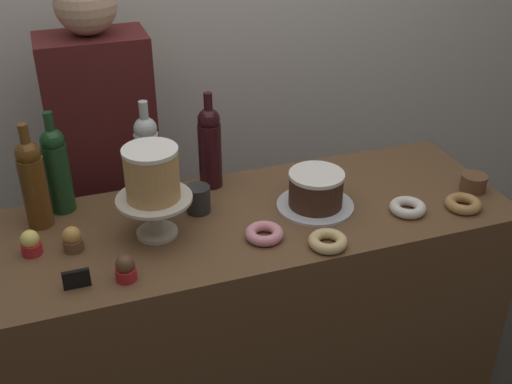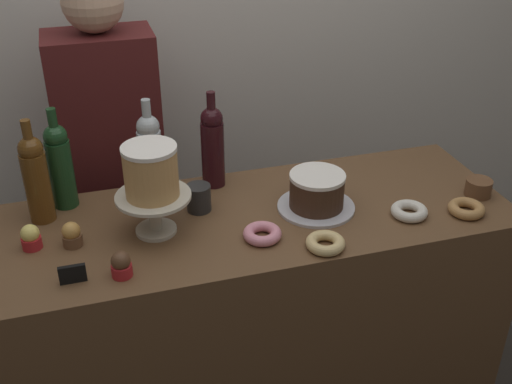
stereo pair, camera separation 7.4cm
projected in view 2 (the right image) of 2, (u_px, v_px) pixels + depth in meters
The scene contains 21 objects.
back_wall at pixel (194, 27), 2.48m from camera, with size 6.00×0.05×2.60m.
display_counter at pixel (256, 331), 2.17m from camera, with size 1.60×0.58×0.95m.
cake_stand_pedestal at pixel (154, 207), 1.81m from camera, with size 0.22×0.22×0.12m.
white_layer_cake at pixel (151, 171), 1.75m from camera, with size 0.16×0.16×0.15m.
silver_serving_platter at pixel (316, 207), 1.97m from camera, with size 0.24×0.24×0.01m.
chocolate_round_cake at pixel (317, 190), 1.94m from camera, with size 0.17×0.17×0.11m.
wine_bottle_dark_red at pixel (213, 145), 2.03m from camera, with size 0.08×0.08×0.33m.
wine_bottle_green at pixel (60, 164), 1.92m from camera, with size 0.08×0.08×0.33m.
wine_bottle_amber at pixel (36, 177), 1.84m from camera, with size 0.08×0.08×0.33m.
wine_bottle_clear at pixel (150, 154), 1.98m from camera, with size 0.08×0.08×0.33m.
cupcake_caramel at pixel (72, 235), 1.78m from camera, with size 0.06×0.06×0.07m.
cupcake_chocolate at pixel (121, 265), 1.65m from camera, with size 0.06×0.06×0.07m.
cupcake_lemon at pixel (31, 237), 1.76m from camera, with size 0.06×0.06×0.07m.
donut_sugar at pixel (409, 211), 1.92m from camera, with size 0.11×0.11×0.03m.
donut_pink at pixel (262, 234), 1.81m from camera, with size 0.11×0.11×0.03m.
donut_maple at pixel (466, 209), 1.94m from camera, with size 0.11×0.11×0.03m.
donut_glazed at pixel (325, 243), 1.77m from camera, with size 0.11×0.11×0.03m.
cookie_stack at pixel (478, 187), 2.03m from camera, with size 0.08×0.08×0.05m.
price_sign_chalkboard at pixel (73, 274), 1.63m from camera, with size 0.07×0.01×0.05m.
coffee_cup_ceramic at pixel (199, 198), 1.94m from camera, with size 0.08×0.08×0.08m.
barista_figure at pixel (115, 183), 2.33m from camera, with size 0.36×0.22×1.60m.
Camera 2 is at (-0.47, -1.58, 1.97)m, focal length 44.16 mm.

